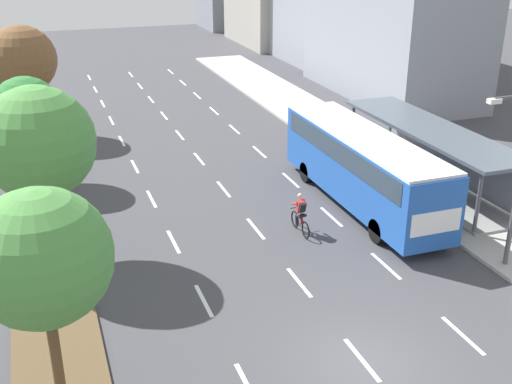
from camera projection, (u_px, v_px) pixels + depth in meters
ground_plane at (364, 362)px, 18.06m from camera, size 140.00×140.00×0.00m
median_strip at (38, 167)px, 32.82m from camera, size 2.60×52.00×0.12m
sidewalk_right at (339, 133)px, 38.27m from camera, size 4.50×52.00×0.15m
lane_divider_left at (135, 166)px, 32.99m from camera, size 0.14×47.92×0.01m
lane_divider_center at (199, 159)px, 34.08m from camera, size 0.14×47.92×0.01m
lane_divider_right at (259, 152)px, 35.17m from camera, size 0.14×47.92×0.01m
bus_shelter at (433, 150)px, 29.75m from camera, size 2.90×11.49×2.86m
bus at (362, 162)px, 27.57m from camera, size 2.54×11.29×3.37m
cyclist at (301, 215)px, 25.50m from camera, size 0.46×1.82×1.71m
median_tree_nearest at (41, 259)px, 14.67m from camera, size 3.42×3.42×6.02m
median_tree_second at (38, 143)px, 21.85m from camera, size 4.05×4.05×6.56m
median_tree_third at (27, 112)px, 29.32m from camera, size 3.33×3.33×5.20m
median_tree_fourth at (22, 60)px, 36.17m from camera, size 3.95×3.95×6.46m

